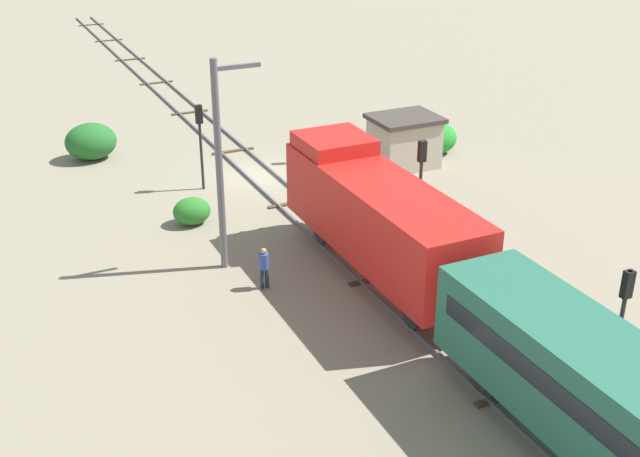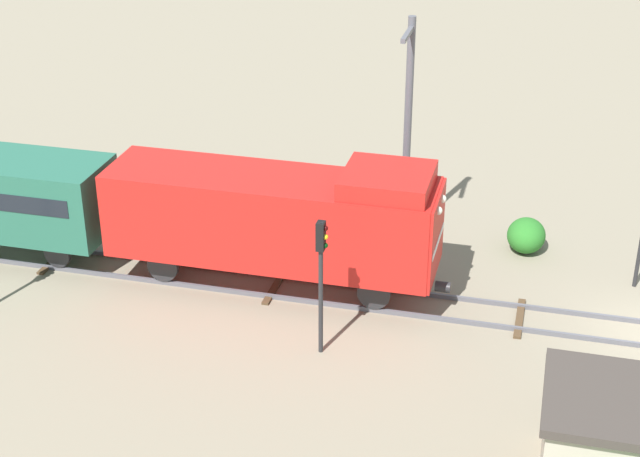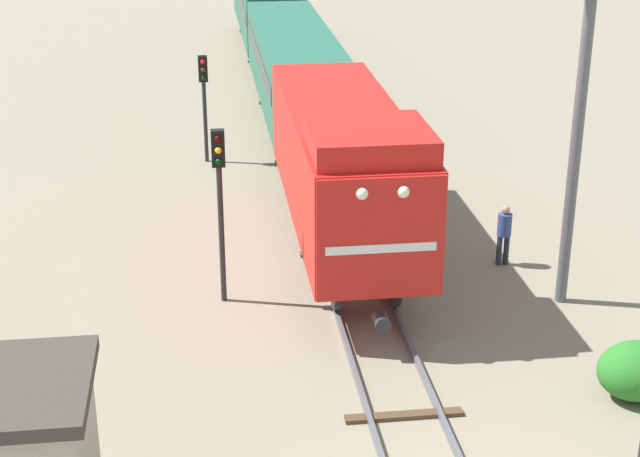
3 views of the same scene
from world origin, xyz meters
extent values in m
cube|color=#4C3823|center=(0.00, 4.16, 0.04)|extent=(2.40, 0.24, 0.09)
cube|color=#4C3823|center=(0.00, 12.47, 0.04)|extent=(2.40, 0.24, 0.09)
cube|color=#4C3823|center=(0.00, 20.78, 0.04)|extent=(2.40, 0.24, 0.09)
cube|color=red|center=(0.00, 12.56, 2.71)|extent=(2.90, 11.00, 2.90)
cube|color=red|center=(0.00, 8.66, 4.46)|extent=(2.75, 2.80, 0.60)
cube|color=red|center=(0.00, 7.01, 2.71)|extent=(2.84, 0.10, 2.84)
cube|color=white|center=(0.00, 6.97, 2.51)|extent=(2.46, 0.06, 0.20)
sphere|color=white|center=(-0.45, 6.96, 3.81)|extent=(0.28, 0.28, 0.28)
sphere|color=white|center=(0.45, 6.96, 3.81)|extent=(0.28, 0.28, 0.28)
cylinder|color=#262628|center=(0.00, 6.71, 0.86)|extent=(0.36, 0.50, 0.36)
cylinder|color=#262628|center=(-0.72, 8.86, 0.71)|extent=(0.18, 1.10, 1.10)
cylinder|color=#262628|center=(0.72, 8.86, 0.71)|extent=(0.18, 1.10, 1.10)
cylinder|color=#262628|center=(-0.72, 16.26, 0.71)|extent=(0.18, 1.10, 1.10)
cylinder|color=#262628|center=(0.72, 16.26, 0.71)|extent=(0.18, 1.10, 1.10)
cylinder|color=#262628|center=(-0.72, 20.26, 0.64)|extent=(0.16, 0.96, 0.96)
cylinder|color=#262628|center=(0.72, 20.26, 0.64)|extent=(0.16, 0.96, 0.96)
cylinder|color=#262628|center=(-3.40, 9.98, 2.22)|extent=(0.14, 0.14, 4.45)
cube|color=black|center=(-3.40, 9.98, 4.00)|extent=(0.32, 0.24, 0.90)
sphere|color=#390606|center=(-3.40, 9.84, 4.27)|extent=(0.16, 0.16, 0.16)
sphere|color=yellow|center=(-3.40, 9.84, 3.99)|extent=(0.16, 0.16, 0.16)
sphere|color=black|center=(-3.40, 9.84, 3.71)|extent=(0.16, 0.16, 0.16)
cylinder|color=#262B38|center=(4.10, 11.24, 0.42)|extent=(0.15, 0.15, 0.85)
cylinder|color=#262B38|center=(4.30, 11.24, 0.42)|extent=(0.15, 0.15, 0.85)
cylinder|color=#33478C|center=(4.20, 11.24, 1.16)|extent=(0.38, 0.38, 0.62)
sphere|color=tan|center=(4.20, 11.24, 1.58)|extent=(0.23, 0.23, 0.23)
cylinder|color=#595960|center=(5.00, 8.88, 4.22)|extent=(0.28, 0.28, 8.45)
cube|color=#595960|center=(4.10, 8.88, 8.05)|extent=(1.80, 0.16, 0.16)
cube|color=#B2A893|center=(-7.50, 1.84, 1.25)|extent=(3.20, 2.60, 2.50)
cube|color=#3F3833|center=(-7.50, 1.84, 2.62)|extent=(3.50, 2.90, 0.24)
ellipsoid|color=#297426|center=(4.94, 4.31, 0.62)|extent=(1.71, 1.40, 1.24)
camera|label=1|loc=(13.76, 36.49, 14.97)|focal=45.00mm
camera|label=2|loc=(-27.95, 3.72, 16.93)|focal=55.00mm
camera|label=3|loc=(-3.81, -12.34, 10.94)|focal=55.00mm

